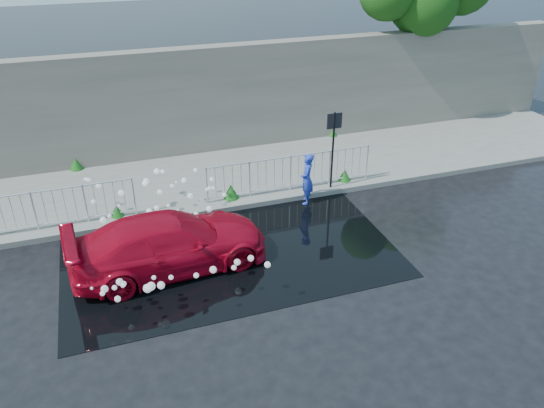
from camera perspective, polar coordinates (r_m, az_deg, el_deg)
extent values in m
plane|color=black|center=(12.41, -5.71, -7.88)|extent=(90.00, 90.00, 0.00)
cube|color=slate|center=(16.60, -9.82, 2.27)|extent=(30.00, 4.00, 0.15)
cube|color=slate|center=(14.85, -8.47, -0.99)|extent=(30.00, 0.25, 0.16)
cube|color=#605C51|center=(17.94, -11.56, 10.48)|extent=(30.00, 0.60, 3.50)
cube|color=black|center=(13.30, -4.64, -5.01)|extent=(8.00, 5.00, 0.01)
cylinder|color=black|center=(15.55, 6.52, 5.41)|extent=(0.06, 0.06, 2.50)
cube|color=black|center=(15.18, 6.73, 8.87)|extent=(0.45, 0.04, 0.45)
cylinder|color=#332114|center=(22.15, 15.23, 15.18)|extent=(0.36, 0.36, 5.00)
sphere|color=#174811|center=(20.85, 16.01, 20.18)|extent=(2.47, 2.47, 2.47)
cylinder|color=silver|center=(14.73, -14.63, 0.83)|extent=(0.05, 0.05, 1.10)
cylinder|color=silver|center=(14.63, -24.60, 1.10)|extent=(5.00, 0.04, 0.04)
cylinder|color=silver|center=(15.05, -23.87, -2.10)|extent=(5.00, 0.04, 0.04)
cylinder|color=silver|center=(14.93, -7.03, 2.01)|extent=(0.05, 0.05, 1.10)
cylinder|color=silver|center=(16.53, 10.17, 4.52)|extent=(0.05, 0.05, 1.10)
cylinder|color=silver|center=(15.33, 2.03, 5.12)|extent=(5.00, 0.04, 0.04)
cylinder|color=silver|center=(15.74, 1.97, 1.95)|extent=(5.00, 0.04, 0.04)
cone|color=#185416|center=(14.95, -16.36, -0.70)|extent=(0.36, 0.36, 0.32)
cone|color=#185416|center=(15.26, -4.43, 1.37)|extent=(0.44, 0.44, 0.44)
cone|color=#185416|center=(16.42, 7.82, 3.12)|extent=(0.38, 0.38, 0.36)
cone|color=#185416|center=(18.12, -20.33, 4.10)|extent=(0.42, 0.42, 0.38)
cone|color=#185416|center=(19.81, 6.56, 7.63)|extent=(0.34, 0.34, 0.24)
sphere|color=white|center=(14.21, -12.98, -0.80)|extent=(0.14, 0.14, 0.14)
sphere|color=white|center=(14.51, -15.92, 1.14)|extent=(0.17, 0.17, 0.17)
sphere|color=white|center=(14.10, -12.30, -0.43)|extent=(0.14, 0.14, 0.14)
sphere|color=white|center=(13.99, -8.17, -1.09)|extent=(0.12, 0.12, 0.12)
sphere|color=white|center=(14.02, -12.57, -1.41)|extent=(0.14, 0.14, 0.14)
sphere|color=white|center=(14.54, -12.00, 1.26)|extent=(0.14, 0.14, 0.14)
sphere|color=white|center=(13.78, -18.53, -4.02)|extent=(0.07, 0.07, 0.07)
sphere|color=white|center=(13.77, -11.64, -2.76)|extent=(0.18, 0.18, 0.18)
sphere|color=white|center=(14.68, -13.50, 2.14)|extent=(0.15, 0.15, 0.15)
sphere|color=white|center=(15.14, -12.36, 3.40)|extent=(0.09, 0.09, 0.09)
sphere|color=white|center=(13.64, -17.88, -3.24)|extent=(0.07, 0.07, 0.07)
sphere|color=white|center=(13.82, -16.62, -2.94)|extent=(0.10, 0.10, 0.10)
sphere|color=white|center=(14.57, -7.05, 1.53)|extent=(0.08, 0.08, 0.08)
sphere|color=white|center=(14.10, -17.70, -1.67)|extent=(0.18, 0.18, 0.18)
sphere|color=white|center=(14.75, -6.50, 2.64)|extent=(0.12, 0.12, 0.12)
sphere|color=white|center=(14.34, -16.14, -0.17)|extent=(0.06, 0.06, 0.06)
sphere|color=white|center=(15.21, -8.25, 3.63)|extent=(0.12, 0.12, 0.12)
sphere|color=white|center=(13.92, -11.24, -1.47)|extent=(0.08, 0.08, 0.08)
sphere|color=white|center=(14.39, -8.77, 0.87)|extent=(0.16, 0.16, 0.16)
sphere|color=white|center=(14.03, -17.09, -1.26)|extent=(0.11, 0.11, 0.11)
sphere|color=white|center=(13.82, -8.08, -1.93)|extent=(0.16, 0.16, 0.16)
sphere|color=white|center=(14.87, -9.44, 2.55)|extent=(0.14, 0.14, 0.14)
sphere|color=white|center=(13.80, -14.76, -1.98)|extent=(0.10, 0.10, 0.10)
sphere|color=white|center=(15.11, -19.13, 2.47)|extent=(0.11, 0.11, 0.11)
sphere|color=white|center=(13.88, -10.17, -2.19)|extent=(0.07, 0.07, 0.07)
sphere|color=white|center=(14.71, -6.80, 1.71)|extent=(0.10, 0.10, 0.10)
sphere|color=white|center=(13.51, -14.84, -4.74)|extent=(0.17, 0.17, 0.17)
sphere|color=white|center=(14.79, -18.17, 1.90)|extent=(0.14, 0.14, 0.14)
sphere|color=white|center=(14.69, -9.51, 2.43)|extent=(0.11, 0.11, 0.11)
sphere|color=white|center=(14.77, -6.38, 1.72)|extent=(0.10, 0.10, 0.10)
sphere|color=white|center=(14.41, -18.67, 0.24)|extent=(0.12, 0.12, 0.12)
sphere|color=white|center=(14.25, -11.09, -0.18)|extent=(0.09, 0.09, 0.09)
sphere|color=white|center=(14.63, -10.71, 1.92)|extent=(0.10, 0.10, 0.10)
sphere|color=white|center=(15.32, -12.30, 3.45)|extent=(0.17, 0.17, 0.17)
sphere|color=white|center=(14.17, -6.78, -0.54)|extent=(0.17, 0.17, 0.17)
sphere|color=white|center=(14.17, -13.10, -0.80)|extent=(0.16, 0.16, 0.16)
sphere|color=white|center=(13.93, -10.07, -0.67)|extent=(0.08, 0.08, 0.08)
sphere|color=white|center=(14.85, -10.29, 2.32)|extent=(0.06, 0.06, 0.06)
sphere|color=white|center=(14.74, -13.65, 2.17)|extent=(0.09, 0.09, 0.09)
sphere|color=white|center=(14.80, -13.38, 2.42)|extent=(0.16, 0.16, 0.16)
sphere|color=white|center=(15.06, -11.69, 3.44)|extent=(0.12, 0.12, 0.12)
sphere|color=white|center=(14.41, -5.16, 0.99)|extent=(0.12, 0.12, 0.12)
sphere|color=white|center=(15.23, -19.43, 2.54)|extent=(0.09, 0.09, 0.09)
sphere|color=white|center=(11.36, -4.12, -6.84)|extent=(0.12, 0.12, 0.12)
sphere|color=white|center=(12.14, -3.76, -6.26)|extent=(0.16, 0.16, 0.16)
sphere|color=white|center=(11.54, -12.60, -7.73)|extent=(0.10, 0.10, 0.10)
sphere|color=white|center=(11.17, -15.74, -8.43)|extent=(0.09, 0.09, 0.09)
sphere|color=white|center=(11.38, -6.35, -7.03)|extent=(0.16, 0.16, 0.16)
sphere|color=white|center=(11.48, -11.85, -8.55)|extent=(0.17, 0.17, 0.17)
sphere|color=white|center=(11.37, -16.07, -8.06)|extent=(0.15, 0.15, 0.15)
sphere|color=white|center=(11.37, -17.57, -8.71)|extent=(0.15, 0.15, 0.15)
sphere|color=white|center=(10.76, -13.25, -8.83)|extent=(0.18, 0.18, 0.18)
sphere|color=white|center=(10.75, -16.59, -8.62)|extent=(0.10, 0.10, 0.10)
sphere|color=white|center=(10.52, -16.27, -9.78)|extent=(0.12, 0.12, 0.12)
sphere|color=white|center=(11.13, -12.88, -8.62)|extent=(0.18, 0.18, 0.18)
sphere|color=white|center=(12.10, -17.26, -8.71)|extent=(0.13, 0.13, 0.13)
sphere|color=white|center=(10.71, -8.15, -7.61)|extent=(0.11, 0.11, 0.11)
sphere|color=white|center=(11.19, -2.29, -5.84)|extent=(0.14, 0.14, 0.14)
sphere|color=white|center=(11.43, -18.83, -8.58)|extent=(0.06, 0.06, 0.06)
sphere|color=white|center=(11.60, -15.66, -8.26)|extent=(0.12, 0.12, 0.12)
sphere|color=white|center=(11.00, -0.49, -6.55)|extent=(0.14, 0.14, 0.14)
sphere|color=white|center=(10.64, -17.77, -9.15)|extent=(0.10, 0.10, 0.10)
sphere|color=white|center=(11.12, -10.81, -7.76)|extent=(0.11, 0.11, 0.11)
imported|color=#AC061D|center=(12.57, -10.95, -4.12)|extent=(4.72, 2.24, 1.33)
imported|color=#263DC2|center=(15.08, 3.78, 2.71)|extent=(0.56, 0.65, 1.52)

